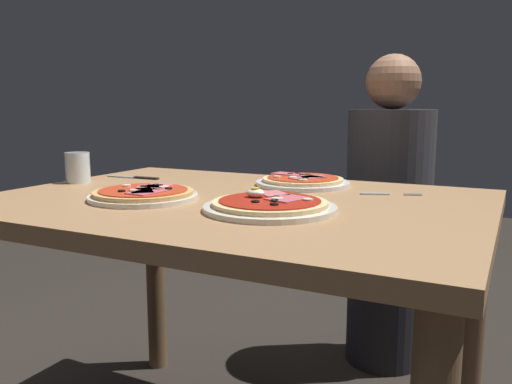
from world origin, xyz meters
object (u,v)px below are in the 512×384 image
at_px(dining_table, 233,241).
at_px(knife, 136,177).
at_px(water_glass_near, 78,170).
at_px(diner_person, 388,221).
at_px(fork, 386,194).
at_px(pizza_across_left, 144,194).
at_px(pizza_foreground, 270,205).
at_px(pizza_across_right, 303,181).

distance_m(dining_table, knife, 0.51).
bearing_deg(water_glass_near, dining_table, -2.66).
bearing_deg(diner_person, water_glass_near, 46.41).
height_order(dining_table, knife, knife).
bearing_deg(fork, diner_person, 101.63).
bearing_deg(pizza_across_left, dining_table, 31.50).
bearing_deg(dining_table, fork, 33.23).
bearing_deg(knife, dining_table, -21.64).
bearing_deg(fork, pizza_foreground, -119.18).
bearing_deg(fork, water_glass_near, -167.67).
relative_size(dining_table, pizza_across_right, 4.49).
distance_m(knife, diner_person, 0.95).
xyz_separation_m(pizza_across_left, knife, (-0.27, 0.30, -0.01)).
distance_m(pizza_across_left, fork, 0.62).
relative_size(dining_table, pizza_across_left, 4.53).
relative_size(water_glass_near, knife, 0.47).
height_order(pizza_across_left, knife, pizza_across_left).
bearing_deg(water_glass_near, knife, 59.13).
height_order(dining_table, pizza_across_right, pizza_across_right).
height_order(pizza_foreground, knife, pizza_foreground).
distance_m(water_glass_near, knife, 0.19).
relative_size(dining_table, water_glass_near, 13.36).
distance_m(dining_table, pizza_across_left, 0.26).
relative_size(pizza_across_left, diner_person, 0.23).
bearing_deg(diner_person, knife, 43.94).
height_order(pizza_across_right, water_glass_near, water_glass_near).
bearing_deg(fork, pizza_across_right, 167.11).
bearing_deg(pizza_across_left, fork, 32.62).
xyz_separation_m(pizza_across_right, water_glass_near, (-0.63, -0.25, 0.03)).
distance_m(pizza_across_right, fork, 0.26).
distance_m(pizza_across_left, knife, 0.40).
height_order(pizza_across_right, diner_person, diner_person).
bearing_deg(pizza_foreground, dining_table, 145.14).
bearing_deg(dining_table, knife, 158.36).
height_order(water_glass_near, diner_person, diner_person).
height_order(fork, knife, knife).
height_order(knife, diner_person, diner_person).
relative_size(knife, diner_person, 0.17).
height_order(dining_table, pizza_across_left, pizza_across_left).
relative_size(pizza_foreground, fork, 1.96).
height_order(dining_table, fork, fork).
height_order(pizza_across_left, diner_person, diner_person).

